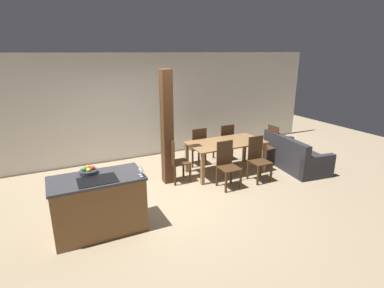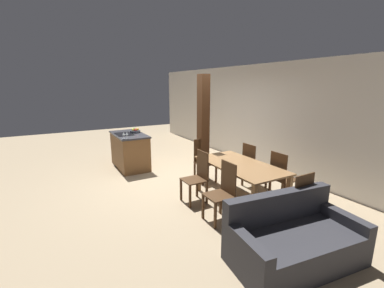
{
  "view_description": "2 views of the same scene",
  "coord_description": "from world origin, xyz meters",
  "views": [
    {
      "loc": [
        -1.92,
        -4.94,
        2.73
      ],
      "look_at": [
        0.6,
        0.2,
        0.95
      ],
      "focal_mm": 28.0,
      "sensor_mm": 36.0,
      "label": 1
    },
    {
      "loc": [
        5.18,
        -2.39,
        2.16
      ],
      "look_at": [
        0.6,
        0.2,
        0.95
      ],
      "focal_mm": 24.0,
      "sensor_mm": 36.0,
      "label": 2
    }
  ],
  "objects": [
    {
      "name": "dining_chair_far_right",
      "position": [
        2.07,
        1.29,
        0.5
      ],
      "size": [
        0.4,
        0.4,
        0.97
      ],
      "rotation": [
        0.0,
        0.0,
        3.14
      ],
      "color": "#472D19",
      "rests_on": "ground_plane"
    },
    {
      "name": "wine_glass_middle",
      "position": [
        -0.77,
        -0.8,
        1.04
      ],
      "size": [
        0.06,
        0.06,
        0.16
      ],
      "color": "silver",
      "rests_on": "kitchen_island"
    },
    {
      "name": "dining_chair_near_left",
      "position": [
        1.28,
        -0.07,
        0.5
      ],
      "size": [
        0.4,
        0.4,
        0.97
      ],
      "color": "#472D19",
      "rests_on": "ground_plane"
    },
    {
      "name": "ground_plane",
      "position": [
        0.0,
        0.0,
        0.0
      ],
      "size": [
        16.0,
        16.0,
        0.0
      ],
      "primitive_type": "plane",
      "color": "#9E896B"
    },
    {
      "name": "dining_chair_head_end",
      "position": [
        0.41,
        0.61,
        0.5
      ],
      "size": [
        0.4,
        0.4,
        0.97
      ],
      "rotation": [
        0.0,
        0.0,
        1.57
      ],
      "color": "#472D19",
      "rests_on": "ground_plane"
    },
    {
      "name": "dining_chair_near_right",
      "position": [
        2.07,
        -0.07,
        0.5
      ],
      "size": [
        0.4,
        0.4,
        0.97
      ],
      "color": "#472D19",
      "rests_on": "ground_plane"
    },
    {
      "name": "wall_back",
      "position": [
        0.0,
        2.57,
        1.35
      ],
      "size": [
        11.2,
        0.08,
        2.7
      ],
      "color": "silver",
      "rests_on": "ground_plane"
    },
    {
      "name": "couch",
      "position": [
        3.33,
        0.1,
        0.27
      ],
      "size": [
        1.04,
        1.71,
        0.8
      ],
      "rotation": [
        0.0,
        0.0,
        1.44
      ],
      "color": "#2D2D33",
      "rests_on": "ground_plane"
    },
    {
      "name": "dining_chair_foot_end",
      "position": [
        2.94,
        0.61,
        0.5
      ],
      "size": [
        0.4,
        0.4,
        0.97
      ],
      "rotation": [
        0.0,
        0.0,
        -1.57
      ],
      "color": "#472D19",
      "rests_on": "ground_plane"
    },
    {
      "name": "dining_chair_far_left",
      "position": [
        1.28,
        1.29,
        0.5
      ],
      "size": [
        0.4,
        0.4,
        0.97
      ],
      "rotation": [
        0.0,
        0.0,
        3.14
      ],
      "color": "#472D19",
      "rests_on": "ground_plane"
    },
    {
      "name": "dining_table",
      "position": [
        1.68,
        0.61,
        0.64
      ],
      "size": [
        1.76,
        0.91,
        0.74
      ],
      "color": "olive",
      "rests_on": "ground_plane"
    },
    {
      "name": "kitchen_island",
      "position": [
        -1.39,
        -0.58,
        0.46
      ],
      "size": [
        1.39,
        0.73,
        0.92
      ],
      "color": "brown",
      "rests_on": "ground_plane"
    },
    {
      "name": "wine_glass_near",
      "position": [
        -0.77,
        -0.87,
        1.04
      ],
      "size": [
        0.06,
        0.06,
        0.16
      ],
      "color": "silver",
      "rests_on": "kitchen_island"
    },
    {
      "name": "fruit_bowl",
      "position": [
        -1.47,
        -0.38,
        0.97
      ],
      "size": [
        0.27,
        0.27,
        0.12
      ],
      "color": "#383D47",
      "rests_on": "kitchen_island"
    },
    {
      "name": "timber_post",
      "position": [
        0.26,
        0.69,
        1.2
      ],
      "size": [
        0.22,
        0.22,
        2.4
      ],
      "color": "#4C2D19",
      "rests_on": "ground_plane"
    }
  ]
}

